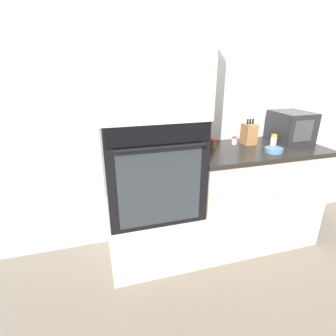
{
  "coord_description": "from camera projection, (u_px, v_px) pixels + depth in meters",
  "views": [
    {
      "loc": [
        -0.77,
        -1.57,
        1.58
      ],
      "look_at": [
        -0.25,
        0.21,
        0.85
      ],
      "focal_mm": 28.0,
      "sensor_mm": 36.0,
      "label": 1
    }
  ],
  "objects": [
    {
      "name": "wall_back",
      "position": [
        182.0,
        106.0,
        2.29
      ],
      "size": [
        8.0,
        0.05,
        2.5
      ],
      "color": "silver",
      "rests_on": "ground_plane"
    },
    {
      "name": "ground_plane",
      "position": [
        204.0,
        269.0,
        2.18
      ],
      "size": [
        12.0,
        12.0,
        0.0
      ],
      "primitive_type": "plane",
      "color": "#6B6056"
    },
    {
      "name": "bowl",
      "position": [
        274.0,
        150.0,
        2.13
      ],
      "size": [
        0.15,
        0.15,
        0.04
      ],
      "color": "#517599",
      "rests_on": "counter_unit"
    },
    {
      "name": "wall_oven",
      "position": [
        151.0,
        165.0,
        2.04
      ],
      "size": [
        0.71,
        0.64,
        0.76
      ],
      "color": "black",
      "rests_on": "oven_cabinet_base"
    },
    {
      "name": "condiment_jar_far",
      "position": [
        274.0,
        140.0,
        2.28
      ],
      "size": [
        0.05,
        0.05,
        0.1
      ],
      "color": "silver",
      "rests_on": "counter_unit"
    },
    {
      "name": "knife_block",
      "position": [
        249.0,
        134.0,
        2.33
      ],
      "size": [
        0.11,
        0.12,
        0.22
      ],
      "color": "olive",
      "rests_on": "counter_unit"
    },
    {
      "name": "counter_unit",
      "position": [
        251.0,
        195.0,
        2.43
      ],
      "size": [
        1.16,
        0.63,
        0.92
      ],
      "color": "beige",
      "rests_on": "ground_plane"
    },
    {
      "name": "condiment_jar_near",
      "position": [
        213.0,
        144.0,
        2.22
      ],
      "size": [
        0.06,
        0.06,
        0.08
      ],
      "color": "brown",
      "rests_on": "counter_unit"
    },
    {
      "name": "microwave",
      "position": [
        291.0,
        127.0,
        2.39
      ],
      "size": [
        0.3,
        0.35,
        0.27
      ],
      "color": "#232326",
      "rests_on": "counter_unit"
    },
    {
      "name": "oven_cabinet_base",
      "position": [
        152.0,
        232.0,
        2.27
      ],
      "size": [
        0.74,
        0.6,
        0.48
      ],
      "color": "beige",
      "rests_on": "ground_plane"
    },
    {
      "name": "condiment_jar_mid",
      "position": [
        234.0,
        140.0,
        2.34
      ],
      "size": [
        0.04,
        0.04,
        0.07
      ],
      "color": "silver",
      "rests_on": "counter_unit"
    },
    {
      "name": "oven_cabinet_upper",
      "position": [
        148.0,
        50.0,
        1.74
      ],
      "size": [
        0.74,
        0.6,
        0.87
      ],
      "color": "beige",
      "rests_on": "wall_oven"
    }
  ]
}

